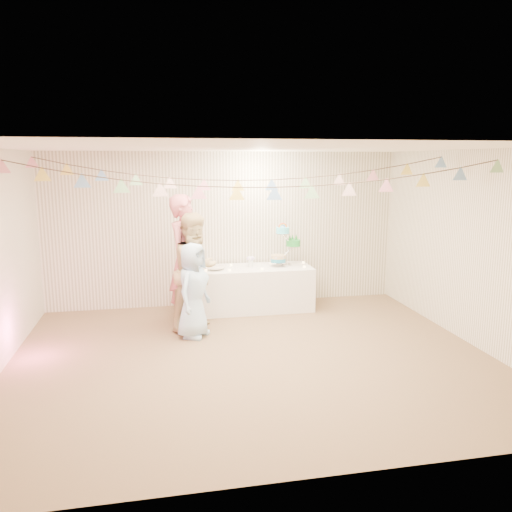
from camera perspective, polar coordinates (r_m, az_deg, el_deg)
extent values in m
plane|color=brown|center=(6.45, -0.39, -11.49)|extent=(6.00, 6.00, 0.00)
plane|color=white|center=(5.97, -0.42, 12.26)|extent=(6.00, 6.00, 0.00)
plane|color=white|center=(8.52, -3.52, 3.07)|extent=(6.00, 6.00, 0.00)
plane|color=white|center=(3.73, 6.78, -7.30)|extent=(6.00, 6.00, 0.00)
plane|color=white|center=(7.25, 23.59, 0.79)|extent=(5.00, 5.00, 0.00)
cube|color=white|center=(8.31, -0.29, -3.71)|extent=(1.92, 0.77, 0.72)
cylinder|color=white|center=(8.08, -4.76, -1.27)|extent=(0.33, 0.33, 0.02)
imported|color=#C2656E|center=(7.54, -8.00, -0.48)|extent=(0.77, 0.86, 1.97)
imported|color=tan|center=(7.31, -6.87, -1.78)|extent=(1.05, 1.06, 1.72)
imported|color=#A7CBEC|center=(7.02, -7.19, -3.91)|extent=(0.71, 0.78, 1.35)
cylinder|color=#FFD88C|center=(7.97, -5.75, -1.64)|extent=(0.04, 0.04, 0.03)
cylinder|color=#FFD88C|center=(8.34, -2.89, -1.03)|extent=(0.04, 0.04, 0.03)
cylinder|color=#FFD88C|center=(8.03, 0.70, -1.48)|extent=(0.04, 0.04, 0.03)
cylinder|color=#FFD88C|center=(8.51, 1.75, -0.79)|extent=(0.04, 0.04, 0.03)
cylinder|color=#FFD88C|center=(8.25, 5.55, -1.21)|extent=(0.04, 0.04, 0.03)
cylinder|color=#FFD88C|center=(8.58, 5.44, -0.74)|extent=(0.04, 0.04, 0.03)
cylinder|color=#FFD88C|center=(7.96, -3.04, -1.61)|extent=(0.04, 0.04, 0.03)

